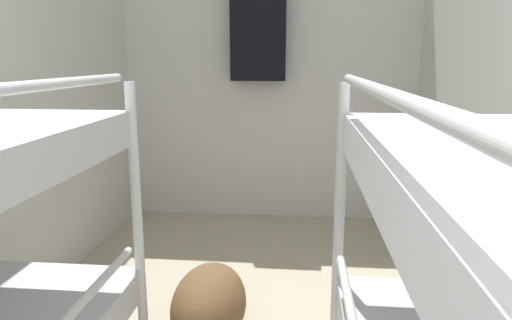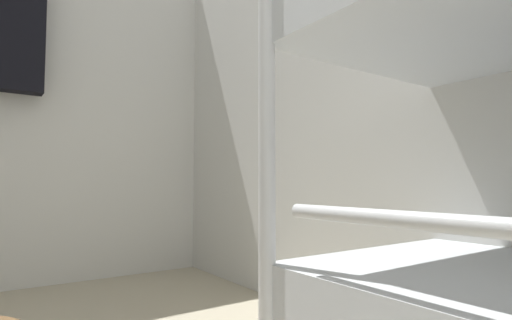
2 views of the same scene
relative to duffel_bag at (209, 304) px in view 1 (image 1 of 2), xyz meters
name	(u,v)px [view 1 (image 1 of 2)]	position (x,y,z in m)	size (l,w,h in m)	color
wall_back	(269,82)	(0.16, 1.89, 0.99)	(2.56, 0.06, 2.34)	silver
duffel_bag	(209,304)	(0.00, 0.00, 0.00)	(0.36, 0.56, 0.36)	brown
hanging_coat	(258,23)	(0.08, 1.74, 1.46)	(0.44, 0.12, 0.90)	black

